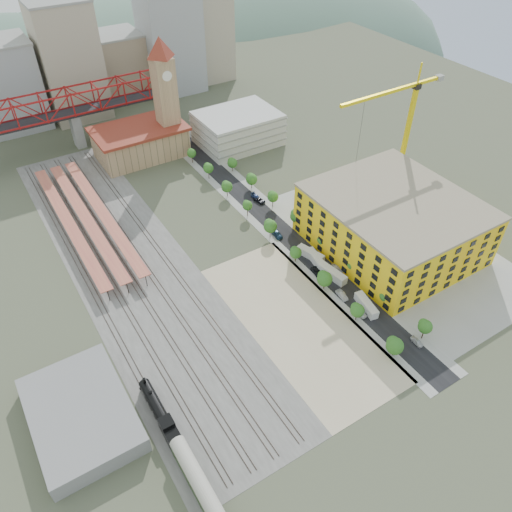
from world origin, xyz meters
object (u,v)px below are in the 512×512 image
locomotive (161,415)px  coach (198,482)px  car_0 (360,312)px  clock_tower (164,86)px  site_trailer_d (310,254)px  site_trailer_b (332,274)px  site_trailer_a (366,305)px  construction_building (393,223)px  tower_crane (404,118)px  site_trailer_c (316,259)px

locomotive → coach: (0.00, -19.36, 1.11)m
car_0 → clock_tower: bearing=94.0°
site_trailer_d → site_trailer_b: bearing=-105.6°
site_trailer_b → site_trailer_d: site_trailer_b is taller
site_trailer_a → site_trailer_b: (0.00, 15.97, 0.09)m
clock_tower → construction_building: bearing=-71.2°
site_trailer_b → tower_crane: bearing=19.3°
tower_crane → site_trailer_b: (-50.36, -27.06, -28.80)m
locomotive → site_trailer_a: bearing=1.7°
construction_building → site_trailer_b: size_ratio=4.87×
site_trailer_b → site_trailer_d: (0.00, 11.32, -0.08)m
site_trailer_a → car_0: 3.17m
clock_tower → site_trailer_b: size_ratio=5.00×
coach → site_trailer_a: 69.38m
site_trailer_d → locomotive: bearing=-171.7°
site_trailer_b → car_0: (-3.00, -16.85, -0.63)m
clock_tower → car_0: clock_tower is taller
clock_tower → site_trailer_b: (8.00, -102.14, -27.27)m
construction_building → clock_tower: bearing=108.8°
site_trailer_c → site_trailer_a: bearing=-80.3°
locomotive → tower_crane: size_ratio=0.49×
tower_crane → site_trailer_d: size_ratio=4.99×
clock_tower → site_trailer_d: (8.00, -90.82, -27.35)m
site_trailer_a → site_trailer_c: (0.00, 24.51, -0.02)m
locomotive → site_trailer_c: bearing=21.8°
site_trailer_d → car_0: site_trailer_d is taller
coach → car_0: coach is taller
site_trailer_c → car_0: (-3.00, -25.39, -0.52)m
site_trailer_a → site_trailer_c: bearing=100.5°
site_trailer_c → construction_building: bearing=-4.2°
locomotive → tower_crane: bearing=21.1°
clock_tower → coach: bearing=-112.6°
site_trailer_a → construction_building: bearing=45.3°
site_trailer_c → clock_tower: bearing=104.6°
clock_tower → locomotive: (-58.00, -120.03, -26.44)m
tower_crane → coach: bearing=-151.1°
construction_building → site_trailer_a: size_ratio=5.20×
clock_tower → site_trailer_c: bearing=-85.1°
locomotive → site_trailer_c: (66.00, 26.44, -0.94)m
construction_building → site_trailer_c: size_ratio=5.29×
tower_crane → site_trailer_a: tower_crane is taller
site_trailer_a → site_trailer_b: 15.97m
coach → site_trailer_c: (66.00, 45.80, -2.05)m
coach → site_trailer_c: coach is taller
clock_tower → construction_building: size_ratio=1.03×
locomotive → site_trailer_a: locomotive is taller
construction_building → car_0: (-29.00, -18.99, -8.62)m
construction_building → coach: construction_building is taller
site_trailer_a → site_trailer_d: (0.00, 27.28, 0.01)m
construction_building → locomotive: construction_building is taller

